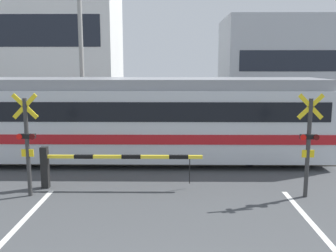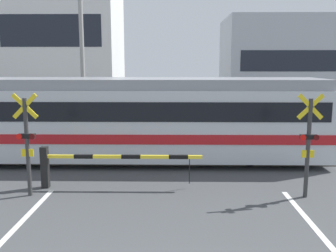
{
  "view_description": "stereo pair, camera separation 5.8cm",
  "coord_description": "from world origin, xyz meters",
  "views": [
    {
      "loc": [
        0.13,
        -3.7,
        3.51
      ],
      "look_at": [
        0.0,
        7.74,
        1.6
      ],
      "focal_mm": 40.0,
      "sensor_mm": 36.0,
      "label": 1
    },
    {
      "loc": [
        0.18,
        -3.7,
        3.51
      ],
      "look_at": [
        0.0,
        7.74,
        1.6
      ],
      "focal_mm": 40.0,
      "sensor_mm": 36.0,
      "label": 2
    }
  ],
  "objects": [
    {
      "name": "rail_track_far",
      "position": [
        0.0,
        10.4,
        0.04
      ],
      "size": [
        50.0,
        0.1,
        0.08
      ],
      "color": "#6B6051",
      "rests_on": "ground_plane"
    },
    {
      "name": "crossing_signal_left",
      "position": [
        -3.69,
        5.88,
        1.52
      ],
      "size": [
        0.68,
        0.15,
        2.76
      ],
      "color": "#333333",
      "rests_on": "ground_plane"
    },
    {
      "name": "utility_pole_streetside",
      "position": [
        -4.44,
        15.34,
        3.8
      ],
      "size": [
        0.22,
        0.22,
        7.6
      ],
      "color": "gray",
      "rests_on": "ground_plane"
    },
    {
      "name": "crossing_signal_right",
      "position": [
        3.69,
        5.88,
        1.52
      ],
      "size": [
        0.68,
        0.15,
        2.76
      ],
      "color": "#333333",
      "rests_on": "ground_plane"
    },
    {
      "name": "crossing_barrier_near",
      "position": [
        -2.26,
        6.55,
        0.76
      ],
      "size": [
        4.58,
        0.2,
        1.19
      ],
      "color": "black",
      "rests_on": "ground_plane"
    },
    {
      "name": "commuter_train",
      "position": [
        -1.58,
        9.68,
        1.61
      ],
      "size": [
        14.21,
        2.98,
        2.99
      ],
      "color": "silver",
      "rests_on": "ground_plane"
    },
    {
      "name": "building_left_of_street",
      "position": [
        -7.75,
        23.86,
        5.09
      ],
      "size": [
        7.81,
        6.26,
        10.19
      ],
      "color": "white",
      "rests_on": "ground_plane"
    },
    {
      "name": "rail_track_near",
      "position": [
        0.0,
        8.97,
        0.04
      ],
      "size": [
        50.0,
        0.1,
        0.08
      ],
      "color": "#6B6051",
      "rests_on": "ground_plane"
    },
    {
      "name": "crossing_barrier_far",
      "position": [
        2.26,
        12.84,
        0.76
      ],
      "size": [
        4.58,
        0.2,
        1.19
      ],
      "color": "black",
      "rests_on": "ground_plane"
    },
    {
      "name": "pedestrian",
      "position": [
        -0.91,
        14.77,
        0.94
      ],
      "size": [
        0.38,
        0.22,
        1.63
      ],
      "color": "#23232D",
      "rests_on": "ground_plane"
    },
    {
      "name": "building_right_of_street",
      "position": [
        7.66,
        23.86,
        3.36
      ],
      "size": [
        7.63,
        6.26,
        6.71
      ],
      "color": "#B2B7BC",
      "rests_on": "ground_plane"
    }
  ]
}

